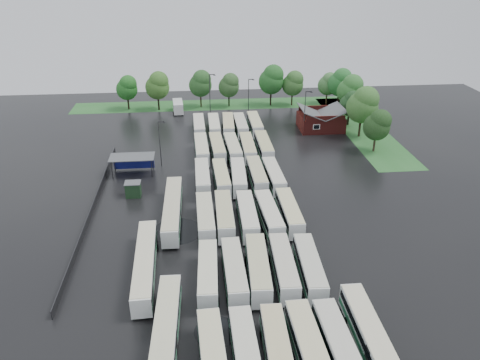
{
  "coord_description": "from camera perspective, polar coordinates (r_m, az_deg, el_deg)",
  "views": [
    {
      "loc": [
        -4.89,
        -59.56,
        37.49
      ],
      "look_at": [
        2.0,
        12.0,
        2.5
      ],
      "focal_mm": 35.0,
      "sensor_mm": 36.0,
      "label": 1
    }
  ],
  "objects": [
    {
      "name": "puddle_3",
      "position": [
        71.97,
        3.75,
        -5.5
      ],
      "size": [
        4.25,
        4.25,
        0.01
      ],
      "primitive_type": "cylinder",
      "color": "black",
      "rests_on": "ground"
    },
    {
      "name": "bus_r3c0",
      "position": [
        82.73,
        -4.6,
        0.29
      ],
      "size": [
        2.56,
        11.63,
        3.23
      ],
      "rotation": [
        0.0,
        0.0,
        0.01
      ],
      "color": "silver",
      "rests_on": "ground"
    },
    {
      "name": "bus_r0c2",
      "position": [
        49.68,
        4.58,
        -20.18
      ],
      "size": [
        2.73,
        11.41,
        3.16
      ],
      "rotation": [
        0.0,
        0.0,
        -0.03
      ],
      "color": "silver",
      "rests_on": "ground"
    },
    {
      "name": "bus_r0c1",
      "position": [
        49.29,
        0.71,
        -20.55
      ],
      "size": [
        2.64,
        11.4,
        3.16
      ],
      "rotation": [
        0.0,
        0.0,
        0.02
      ],
      "color": "silver",
      "rests_on": "ground"
    },
    {
      "name": "grass_strip_east",
      "position": [
        115.74,
        14.55,
        6.21
      ],
      "size": [
        10.0,
        50.0,
        0.01
      ],
      "primitive_type": "cube",
      "color": "#2B692B",
      "rests_on": "ground"
    },
    {
      "name": "bus_r0c0",
      "position": [
        48.99,
        -3.31,
        -20.93
      ],
      "size": [
        2.99,
        11.63,
        3.21
      ],
      "rotation": [
        0.0,
        0.0,
        0.05
      ],
      "color": "silver",
      "rests_on": "ground"
    },
    {
      "name": "bus_r4c3",
      "position": [
        95.18,
        0.95,
        3.92
      ],
      "size": [
        2.6,
        11.71,
        3.25
      ],
      "rotation": [
        0.0,
        0.0,
        -0.01
      ],
      "color": "silver",
      "rests_on": "ground"
    },
    {
      "name": "bus_r5c2",
      "position": [
        107.99,
        -1.44,
        6.64
      ],
      "size": [
        3.01,
        11.8,
        3.26
      ],
      "rotation": [
        0.0,
        0.0,
        -0.05
      ],
      "color": "silver",
      "rests_on": "ground"
    },
    {
      "name": "tree_north_5",
      "position": [
        128.58,
        6.52,
        11.66
      ],
      "size": [
        5.73,
        5.73,
        9.49
      ],
      "color": "black",
      "rests_on": "ground"
    },
    {
      "name": "puddle_1",
      "position": [
        52.98,
        9.4,
        -19.53
      ],
      "size": [
        3.75,
        3.75,
        0.01
      ],
      "primitive_type": "cylinder",
      "color": "black",
      "rests_on": "ground"
    },
    {
      "name": "bus_r2c2",
      "position": [
        70.67,
        0.9,
        -4.39
      ],
      "size": [
        2.58,
        11.73,
        3.26
      ],
      "rotation": [
        0.0,
        0.0,
        -0.01
      ],
      "color": "silver",
      "rests_on": "ground"
    },
    {
      "name": "bus_r1c2",
      "position": [
        59.72,
        2.21,
        -10.73
      ],
      "size": [
        3.12,
        12.1,
        3.34
      ],
      "rotation": [
        0.0,
        0.0,
        -0.05
      ],
      "color": "silver",
      "rests_on": "ground"
    },
    {
      "name": "bus_r3c2",
      "position": [
        82.74,
        -0.18,
        0.37
      ],
      "size": [
        2.94,
        11.62,
        3.21
      ],
      "rotation": [
        0.0,
        0.0,
        -0.04
      ],
      "color": "silver",
      "rests_on": "ground"
    },
    {
      "name": "puddle_4",
      "position": [
        57.67,
        13.07,
        -15.42
      ],
      "size": [
        2.38,
        2.38,
        0.01
      ],
      "primitive_type": "cylinder",
      "color": "black",
      "rests_on": "ground"
    },
    {
      "name": "bus_r2c1",
      "position": [
        70.7,
        -1.91,
        -4.38
      ],
      "size": [
        2.61,
        11.82,
        3.28
      ],
      "rotation": [
        0.0,
        0.0,
        -0.01
      ],
      "color": "silver",
      "rests_on": "ground"
    },
    {
      "name": "bus_r2c4",
      "position": [
        71.98,
        6.02,
        -3.96
      ],
      "size": [
        2.53,
        11.59,
        3.22
      ],
      "rotation": [
        0.0,
        0.0,
        0.01
      ],
      "color": "silver",
      "rests_on": "ground"
    },
    {
      "name": "ground",
      "position": [
        70.55,
        -0.69,
        -6.15
      ],
      "size": [
        160.0,
        160.0,
        0.0
      ],
      "primitive_type": "plane",
      "color": "black",
      "rests_on": "ground"
    },
    {
      "name": "bus_r4c0",
      "position": [
        94.81,
        -4.71,
        3.77
      ],
      "size": [
        2.87,
        12.06,
        3.34
      ],
      "rotation": [
        0.0,
        0.0,
        0.03
      ],
      "color": "silver",
      "rests_on": "ground"
    },
    {
      "name": "tree_east_4",
      "position": [
        129.03,
        12.14,
        11.6
      ],
      "size": [
        6.33,
        6.33,
        10.48
      ],
      "color": "black",
      "rests_on": "ground"
    },
    {
      "name": "tree_north_2",
      "position": [
        126.63,
        -4.8,
        11.68
      ],
      "size": [
        6.05,
        6.05,
        10.03
      ],
      "color": "#312115",
      "rests_on": "ground"
    },
    {
      "name": "tree_east_0",
      "position": [
        100.15,
        16.47,
        6.48
      ],
      "size": [
        5.52,
        5.52,
        9.15
      ],
      "color": "#3B2B20",
      "rests_on": "ground"
    },
    {
      "name": "bus_r5c0",
      "position": [
        107.94,
        -5.01,
        6.52
      ],
      "size": [
        2.64,
        11.56,
        3.21
      ],
      "rotation": [
        0.0,
        0.0,
        0.02
      ],
      "color": "silver",
      "rests_on": "ground"
    },
    {
      "name": "bus_r5c1",
      "position": [
        107.83,
        -3.18,
        6.56
      ],
      "size": [
        2.47,
        11.55,
        3.21
      ],
      "rotation": [
        0.0,
        0.0,
        -0.0
      ],
      "color": "silver",
      "rests_on": "ground"
    },
    {
      "name": "tree_east_1",
      "position": [
        107.57,
        14.82,
        8.89
      ],
      "size": [
        7.01,
        7.01,
        11.62
      ],
      "color": "black",
      "rests_on": "ground"
    },
    {
      "name": "bus_r3c3",
      "position": [
        83.35,
        2.06,
        0.57
      ],
      "size": [
        2.66,
        11.71,
        3.25
      ],
      "rotation": [
        0.0,
        0.0,
        0.02
      ],
      "color": "silver",
      "rests_on": "ground"
    },
    {
      "name": "bus_r0c4",
      "position": [
        50.68,
        11.97,
        -19.5
      ],
      "size": [
        2.86,
        12.0,
        3.32
      ],
      "rotation": [
        0.0,
        0.0,
        0.03
      ],
      "color": "silver",
      "rests_on": "ground"
    },
    {
      "name": "bus_r2c3",
      "position": [
        71.01,
        3.55,
        -4.29
      ],
      "size": [
        3.07,
        11.8,
        3.25
      ],
      "rotation": [
        0.0,
        0.0,
        0.05
      ],
      "color": "silver",
      "rests_on": "ground"
    },
    {
      "name": "wash_shed",
      "position": [
        89.43,
        -12.98,
        2.56
      ],
      "size": [
        8.2,
        4.2,
        3.58
      ],
      "color": "#2D2D30",
      "rests_on": "ground"
    },
    {
      "name": "grass_strip_north",
      "position": [
        130.07,
        -2.26,
        9.18
      ],
      "size": [
        80.0,
        10.0,
        0.01
      ],
      "primitive_type": "cube",
      "color": "#2B692B",
      "rests_on": "ground"
    },
    {
      "name": "bus_r4c1",
      "position": [
        95.13,
        -2.78,
        3.89
      ],
      "size": [
        3.01,
        11.91,
        3.29
      ],
      "rotation": [
        0.0,
        0.0,
        0.04
      ],
      "color": "silver",
      "rests_on": "ground"
    },
    {
      "name": "bus_r2c0",
      "position": [
        70.46,
        -4.25,
        -4.58
      ],
      "size": [
        2.67,
        11.65,
        3.23
      ],
      "rotation": [
        0.0,
        0.0,
        0.02
      ],
      "color": "silver",
      "rests_on": "ground"
    },
    {
      "name": "lamp_post_nw",
      "position": [
        90.6,
        -9.69,
        4.78
      ],
      "size": [
        1.41,
        0.28,
        9.18
      ],
      "color": "#2D2D30",
      "rests_on": "ground"
    },
    {
      "name": "tree_east_2",
      "position": [
        115.3,
        13.35,
        9.09
      ],
      "size": [
        5.07,
        5.06,
        8.38
      ],
      "color": "black",
      "rests_on": "ground"
    },
    {
      "name": "bus_r1c0",
      "position": [
        59.15,
        -3.94,
        -11.31
      ],
      "size": [
        2.83,
        11.41,
        3.15
      ],
      "rotation": [
        0.0,
        0.0,
        -0.04
      ],
      "color": "silver",
      "rests_on": "ground"
    },
    {
      "name": "west_fence",
      "position": [
        78.9,
        -17.51,
        -3.25
      ],
      "size": [
        0.1,
        50.0,
        1.2
      ],
      "primitive_type": "cube",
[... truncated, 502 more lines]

